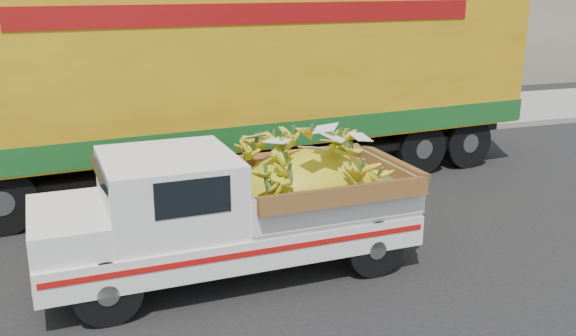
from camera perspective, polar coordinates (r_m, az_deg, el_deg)
name	(u,v)px	position (r m, az deg, el deg)	size (l,w,h in m)	color
ground	(298,255)	(9.52, 0.88, -7.76)	(100.00, 100.00, 0.00)	black
curb	(209,149)	(15.18, -7.07, 1.66)	(60.00, 0.25, 0.15)	gray
sidewalk	(192,131)	(17.19, -8.53, 3.31)	(60.00, 4.00, 0.14)	gray
building_right	(491,3)	(28.90, 17.57, 13.83)	(14.00, 6.00, 6.00)	gray
pickup_truck	(256,205)	(8.77, -2.85, -3.28)	(5.10, 2.07, 1.76)	black
semi_trailer	(245,76)	(12.50, -3.86, 8.17)	(12.04, 3.71, 3.80)	black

